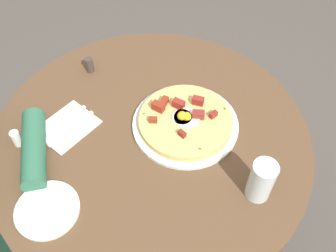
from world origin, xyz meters
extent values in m
plane|color=#4C4742|center=(0.00, 0.00, 0.00)|extent=(6.00, 6.00, 0.00)
cylinder|color=brown|center=(0.00, 0.00, 0.74)|extent=(1.00, 1.00, 0.03)
cylinder|color=#333338|center=(0.00, 0.00, 0.36)|extent=(0.12, 0.12, 0.72)
cylinder|color=#333338|center=(0.00, 0.00, 0.01)|extent=(0.45, 0.45, 0.02)
cube|color=#2D2D33|center=(0.01, 0.63, 0.23)|extent=(0.32, 0.28, 0.45)
cylinder|color=#2D664C|center=(0.01, 0.35, 0.78)|extent=(0.26, 0.07, 0.07)
cylinder|color=silver|center=(0.01, -0.12, 0.76)|extent=(0.33, 0.33, 0.01)
cylinder|color=tan|center=(0.01, -0.12, 0.77)|extent=(0.29, 0.29, 0.02)
cylinder|color=white|center=(0.01, -0.12, 0.79)|extent=(0.08, 0.08, 0.01)
sphere|color=yellow|center=(0.01, -0.12, 0.79)|extent=(0.03, 0.03, 0.03)
cylinder|color=white|center=(0.02, -0.10, 0.79)|extent=(0.06, 0.06, 0.01)
sphere|color=yellow|center=(0.02, -0.10, 0.79)|extent=(0.03, 0.03, 0.03)
cube|color=maroon|center=(0.07, -0.04, 0.80)|extent=(0.04, 0.04, 0.03)
cube|color=maroon|center=(0.00, -0.20, 0.79)|extent=(0.03, 0.03, 0.02)
cube|color=maroon|center=(0.06, -0.11, 0.80)|extent=(0.04, 0.04, 0.03)
cube|color=maroon|center=(0.01, -0.15, 0.80)|extent=(0.03, 0.04, 0.03)
cube|color=maroon|center=(0.08, -0.06, 0.80)|extent=(0.04, 0.03, 0.02)
cube|color=maroon|center=(0.06, -0.17, 0.80)|extent=(0.04, 0.04, 0.03)
cube|color=maroon|center=(-0.05, -0.09, 0.79)|extent=(0.03, 0.02, 0.02)
cube|color=maroon|center=(0.02, -0.01, 0.79)|extent=(0.02, 0.03, 0.02)
cube|color=#387F2D|center=(0.06, 0.01, 0.79)|extent=(0.00, 0.01, 0.00)
cube|color=#387F2D|center=(0.02, -0.25, 0.79)|extent=(0.01, 0.00, 0.00)
cube|color=#387F2D|center=(-0.11, -0.13, 0.79)|extent=(0.01, 0.01, 0.00)
cube|color=#387F2D|center=(0.08, -0.18, 0.79)|extent=(0.01, 0.01, 0.00)
cylinder|color=silver|center=(-0.19, 0.32, 0.76)|extent=(0.17, 0.17, 0.01)
cube|color=white|center=(0.09, 0.25, 0.75)|extent=(0.21, 0.22, 0.00)
cube|color=silver|center=(0.10, 0.26, 0.76)|extent=(0.12, 0.15, 0.00)
cube|color=silver|center=(0.07, 0.24, 0.76)|extent=(0.12, 0.15, 0.00)
cylinder|color=silver|center=(-0.27, -0.25, 0.82)|extent=(0.07, 0.07, 0.13)
cylinder|color=white|center=(0.06, 0.40, 0.78)|extent=(0.03, 0.03, 0.06)
cylinder|color=#3F3833|center=(0.33, 0.15, 0.78)|extent=(0.03, 0.03, 0.06)
camera|label=1|loc=(-0.70, 0.11, 1.69)|focal=40.61mm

